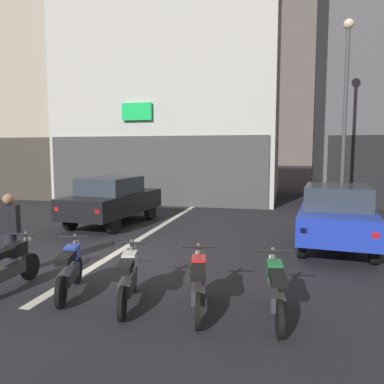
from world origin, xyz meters
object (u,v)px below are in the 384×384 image
object	(u,v)px
car_black_crossing_near	(112,199)
car_blue_parked_kerbside	(337,214)
motorcycle_white_row_centre	(128,277)
motorcycle_blue_row_left_mid	(70,269)
street_lamp	(345,100)
motorcycle_green_row_rightmost	(275,289)
motorcycle_black_row_leftmost	(10,265)
motorcycle_red_row_right_mid	(198,283)
person_by_motorcycles	(10,234)

from	to	relation	value
car_black_crossing_near	car_blue_parked_kerbside	xyz separation A→B (m)	(7.00, -1.51, 0.00)
motorcycle_white_row_centre	motorcycle_blue_row_left_mid	bearing A→B (deg)	171.04
car_blue_parked_kerbside	street_lamp	distance (m)	5.73
car_black_crossing_near	motorcycle_green_row_rightmost	distance (m)	8.36
motorcycle_black_row_leftmost	motorcycle_red_row_right_mid	size ratio (longest dim) A/B	1.01
car_black_crossing_near	motorcycle_red_row_right_mid	world-z (taller)	car_black_crossing_near
street_lamp	motorcycle_red_row_right_mid	distance (m)	10.56
motorcycle_white_row_centre	motorcycle_red_row_right_mid	distance (m)	1.17
street_lamp	car_blue_parked_kerbside	bearing A→B (deg)	-99.24
car_blue_parked_kerbside	motorcycle_white_row_centre	size ratio (longest dim) A/B	2.60
car_blue_parked_kerbside	motorcycle_blue_row_left_mid	size ratio (longest dim) A/B	2.64
motorcycle_blue_row_left_mid	person_by_motorcycles	world-z (taller)	person_by_motorcycles
motorcycle_white_row_centre	motorcycle_green_row_rightmost	xyz separation A→B (m)	(2.35, 0.02, 0.00)
motorcycle_white_row_centre	motorcycle_red_row_right_mid	world-z (taller)	same
motorcycle_black_row_leftmost	motorcycle_white_row_centre	size ratio (longest dim) A/B	1.02
car_blue_parked_kerbside	motorcycle_green_row_rightmost	size ratio (longest dim) A/B	2.56
person_by_motorcycles	motorcycle_green_row_rightmost	bearing A→B (deg)	-8.92
motorcycle_blue_row_left_mid	motorcycle_green_row_rightmost	size ratio (longest dim) A/B	0.97
motorcycle_red_row_right_mid	motorcycle_green_row_rightmost	distance (m)	1.18
motorcycle_red_row_right_mid	motorcycle_blue_row_left_mid	bearing A→B (deg)	175.65
street_lamp	motorcycle_green_row_rightmost	bearing A→B (deg)	-103.22
motorcycle_red_row_right_mid	person_by_motorcycles	bearing A→B (deg)	168.37
motorcycle_green_row_rightmost	person_by_motorcycles	distance (m)	5.33
street_lamp	motorcycle_white_row_centre	world-z (taller)	street_lamp
car_blue_parked_kerbside	person_by_motorcycles	distance (m)	7.73
car_black_crossing_near	motorcycle_black_row_leftmost	bearing A→B (deg)	-81.86
motorcycle_black_row_leftmost	motorcycle_blue_row_left_mid	bearing A→B (deg)	2.40
car_black_crossing_near	motorcycle_black_row_leftmost	size ratio (longest dim) A/B	2.55
car_black_crossing_near	car_blue_parked_kerbside	size ratio (longest dim) A/B	1.00
motorcycle_green_row_rightmost	motorcycle_blue_row_left_mid	bearing A→B (deg)	177.34
car_black_crossing_near	motorcycle_green_row_rightmost	bearing A→B (deg)	-48.14
motorcycle_white_row_centre	car_black_crossing_near	bearing A→B (deg)	117.29
car_black_crossing_near	motorcycle_blue_row_left_mid	size ratio (longest dim) A/B	2.64
car_black_crossing_near	street_lamp	size ratio (longest dim) A/B	0.60
motorcycle_white_row_centre	motorcycle_green_row_rightmost	distance (m)	2.35
car_black_crossing_near	motorcycle_red_row_right_mid	xyz separation A→B (m)	(4.39, -6.23, -0.43)
motorcycle_black_row_leftmost	person_by_motorcycles	bearing A→B (deg)	128.15
car_blue_parked_kerbside	motorcycle_green_row_rightmost	distance (m)	4.93
motorcycle_black_row_leftmost	motorcycle_green_row_rightmost	size ratio (longest dim) A/B	1.00
car_black_crossing_near	motorcycle_white_row_centre	world-z (taller)	car_black_crossing_near
motorcycle_white_row_centre	motorcycle_black_row_leftmost	bearing A→B (deg)	176.67
motorcycle_blue_row_left_mid	person_by_motorcycles	size ratio (longest dim) A/B	0.97
motorcycle_red_row_right_mid	motorcycle_green_row_rightmost	world-z (taller)	same
car_black_crossing_near	motorcycle_white_row_centre	bearing A→B (deg)	-62.71
motorcycle_blue_row_left_mid	motorcycle_green_row_rightmost	xyz separation A→B (m)	(3.53, -0.16, 0.00)
motorcycle_red_row_right_mid	motorcycle_green_row_rightmost	size ratio (longest dim) A/B	0.99
street_lamp	person_by_motorcycles	bearing A→B (deg)	-131.45
car_black_crossing_near	street_lamp	xyz separation A→B (m)	(7.74, 3.01, 3.44)
street_lamp	motorcycle_blue_row_left_mid	distance (m)	11.38
car_black_crossing_near	motorcycle_red_row_right_mid	distance (m)	7.63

